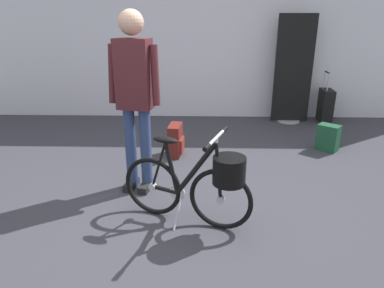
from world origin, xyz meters
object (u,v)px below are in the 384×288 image
Objects in this scene: floor_banner_stand at (293,76)px; backpack_on_floor at (176,140)px; visitor_near_wall at (135,92)px; rolling_suitcase at (326,105)px; handbag_on_floor at (328,138)px; folding_bike_foreground at (200,182)px.

floor_banner_stand reaches higher than backpack_on_floor.
visitor_near_wall is 1.22m from backpack_on_floor.
visitor_near_wall reaches higher than rolling_suitcase.
handbag_on_floor is at bearing 6.71° from backpack_on_floor.
rolling_suitcase reaches higher than backpack_on_floor.
rolling_suitcase is at bearing 56.27° from folding_bike_foreground.
floor_banner_stand reaches higher than handbag_on_floor.
handbag_on_floor is at bearing 46.70° from folding_bike_foreground.
backpack_on_floor is at bearing 101.43° from folding_bike_foreground.
floor_banner_stand is 1.45m from handbag_on_floor.
floor_banner_stand is 1.55× the size of folding_bike_foreground.
visitor_near_wall reaches higher than folding_bike_foreground.
rolling_suitcase is at bearing 73.47° from handbag_on_floor.
folding_bike_foreground reaches higher than handbag_on_floor.
folding_bike_foreground is 1.08m from visitor_near_wall.
handbag_on_floor is (-0.39, -1.31, -0.11)m from rolling_suitcase.
backpack_on_floor reaches higher than handbag_on_floor.
rolling_suitcase reaches higher than folding_bike_foreground.
visitor_near_wall reaches higher than backpack_on_floor.
floor_banner_stand is 3.20m from visitor_near_wall.
floor_banner_stand is 2.05× the size of rolling_suitcase.
visitor_near_wall reaches higher than handbag_on_floor.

